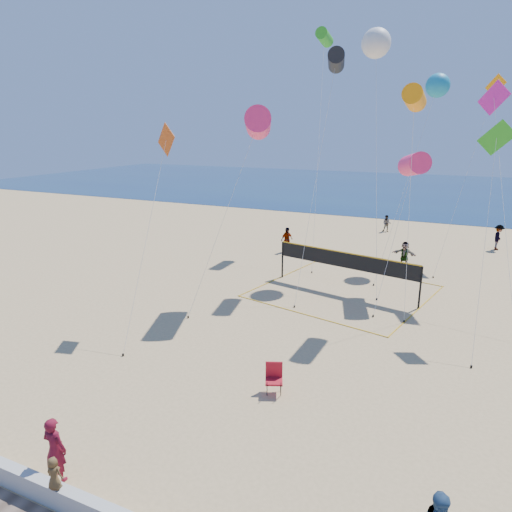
% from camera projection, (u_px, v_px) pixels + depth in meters
% --- Properties ---
extents(ground, '(120.00, 120.00, 0.00)m').
position_uv_depth(ground, '(223.00, 461.00, 12.48)').
color(ground, tan).
rests_on(ground, ground).
extents(ocean, '(140.00, 50.00, 0.03)m').
position_uv_depth(ocean, '(425.00, 190.00, 66.77)').
color(ocean, navy).
rests_on(ocean, ground).
extents(woman, '(0.68, 0.47, 1.80)m').
position_uv_depth(woman, '(55.00, 449.00, 11.61)').
color(woman, maroon).
rests_on(woman, ground).
extents(toddler, '(0.44, 0.31, 0.84)m').
position_uv_depth(toddler, '(54.00, 473.00, 10.64)').
color(toddler, brown).
rests_on(toddler, seawall).
extents(far_person_0, '(0.88, 1.17, 1.84)m').
position_uv_depth(far_person_0, '(287.00, 240.00, 33.30)').
color(far_person_0, gray).
rests_on(far_person_0, ground).
extents(far_person_1, '(1.63, 0.81, 1.69)m').
position_uv_depth(far_person_1, '(404.00, 254.00, 29.77)').
color(far_person_1, gray).
rests_on(far_person_1, ground).
extents(far_person_3, '(0.75, 0.60, 1.47)m').
position_uv_depth(far_person_3, '(387.00, 224.00, 39.89)').
color(far_person_3, gray).
rests_on(far_person_3, ground).
extents(far_person_4, '(0.91, 1.33, 1.90)m').
position_uv_depth(far_person_4, '(498.00, 237.00, 33.90)').
color(far_person_4, gray).
rests_on(far_person_4, ground).
extents(camp_chair, '(0.74, 0.85, 1.20)m').
position_uv_depth(camp_chair, '(274.00, 376.00, 15.59)').
color(camp_chair, '#AB1320').
rests_on(camp_chair, ground).
extents(volleyball_net, '(10.12, 10.00, 2.27)m').
position_uv_depth(volleyball_net, '(345.00, 265.00, 25.03)').
color(volleyball_net, black).
rests_on(volleyball_net, ground).
extents(kite_0, '(3.10, 5.62, 9.83)m').
position_uv_depth(kite_0, '(258.00, 123.00, 22.15)').
color(kite_0, '#FF2B6E').
rests_on(kite_0, ground).
extents(kite_1, '(1.40, 6.85, 12.93)m').
position_uv_depth(kite_1, '(336.00, 61.00, 24.74)').
color(kite_1, black).
rests_on(kite_1, ground).
extents(kite_2, '(1.04, 2.29, 10.63)m').
position_uv_depth(kite_2, '(414.00, 98.00, 19.94)').
color(kite_2, orange).
rests_on(kite_2, ground).
extents(kite_3, '(1.36, 4.72, 9.04)m').
position_uv_depth(kite_3, '(164.00, 152.00, 19.86)').
color(kite_3, '#BE4913').
rests_on(kite_3, ground).
extents(kite_4, '(1.50, 4.80, 9.16)m').
position_uv_depth(kite_4, '(495.00, 151.00, 18.98)').
color(kite_4, green).
rests_on(kite_4, ground).
extents(kite_5, '(2.64, 7.20, 11.13)m').
position_uv_depth(kite_5, '(495.00, 110.00, 22.86)').
color(kite_5, '#C91DA3').
rests_on(kite_5, ground).
extents(kite_6, '(2.97, 6.81, 14.39)m').
position_uv_depth(kite_6, '(376.00, 43.00, 26.48)').
color(kite_6, silver).
rests_on(kite_6, ground).
extents(kite_7, '(2.92, 7.89, 12.10)m').
position_uv_depth(kite_7, '(438.00, 86.00, 28.56)').
color(kite_7, '#1685B1').
rests_on(kite_7, ground).
extents(kite_8, '(2.53, 8.68, 15.52)m').
position_uv_depth(kite_8, '(324.00, 38.00, 32.09)').
color(kite_8, green).
rests_on(kite_8, ground).
extents(kite_9, '(2.88, 7.09, 12.18)m').
position_uv_depth(kite_9, '(491.00, 101.00, 29.42)').
color(kite_9, orange).
rests_on(kite_9, ground).
extents(kite_10, '(1.96, 6.16, 7.68)m').
position_uv_depth(kite_10, '(414.00, 165.00, 23.90)').
color(kite_10, '#FF2B6E').
rests_on(kite_10, ground).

